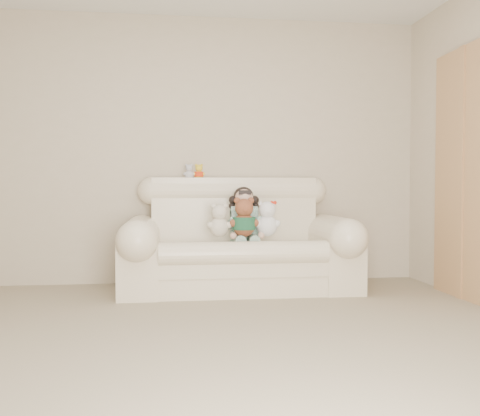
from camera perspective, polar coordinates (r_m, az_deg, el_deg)
name	(u,v)px	position (r m, az deg, el deg)	size (l,w,h in m)	color
floor	(212,361)	(3.02, -2.90, -15.67)	(5.00, 5.00, 0.00)	#82705C
wall_back	(192,150)	(5.39, -5.02, 6.06)	(4.50, 4.50, 0.00)	beige
sofa	(239,234)	(4.92, -0.15, -2.69)	(2.10, 0.95, 1.03)	#FFE6CD
door_panel	(465,173)	(4.92, 22.43, 3.39)	(0.06, 0.90, 2.10)	#AC744A
seated_child	(244,214)	(5.00, 0.42, -0.68)	(0.32, 0.39, 0.53)	#276F57
brown_teddy	(244,213)	(4.80, 0.42, -0.57)	(0.26, 0.20, 0.41)	brown
white_cat	(267,215)	(4.85, 2.84, -0.73)	(0.24, 0.19, 0.38)	white
cream_teddy	(219,217)	(4.79, -2.18, -0.94)	(0.22, 0.17, 0.34)	silver
yellow_mini_bear	(199,170)	(5.22, -4.32, 3.95)	(0.11, 0.09, 0.17)	yellow
grey_mini_plush	(189,170)	(5.22, -5.34, 3.96)	(0.11, 0.09, 0.17)	silver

